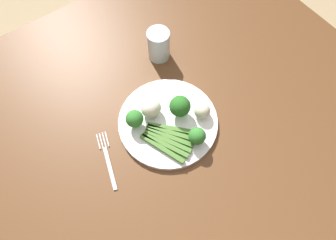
% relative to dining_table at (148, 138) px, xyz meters
% --- Properties ---
extents(ground_plane, '(6.00, 6.00, 0.02)m').
position_rel_dining_table_xyz_m(ground_plane, '(0.00, 0.00, -0.68)').
color(ground_plane, tan).
extents(dining_table, '(1.42, 1.09, 0.76)m').
position_rel_dining_table_xyz_m(dining_table, '(0.00, 0.00, 0.00)').
color(dining_table, brown).
rests_on(dining_table, ground_plane).
extents(plate, '(0.28, 0.28, 0.01)m').
position_rel_dining_table_xyz_m(plate, '(0.05, -0.03, 0.10)').
color(plate, white).
rests_on(plate, dining_table).
extents(asparagus_bundle, '(0.13, 0.15, 0.01)m').
position_rel_dining_table_xyz_m(asparagus_bundle, '(0.02, -0.08, 0.11)').
color(asparagus_bundle, '#47752D').
rests_on(asparagus_bundle, plate).
extents(broccoli_left, '(0.06, 0.06, 0.07)m').
position_rel_dining_table_xyz_m(broccoli_left, '(0.09, -0.03, 0.15)').
color(broccoli_left, '#568E33').
rests_on(broccoli_left, plate).
extents(broccoli_right, '(0.05, 0.05, 0.06)m').
position_rel_dining_table_xyz_m(broccoli_right, '(-0.02, 0.01, 0.14)').
color(broccoli_right, '#609E3D').
rests_on(broccoli_right, plate).
extents(broccoli_front_left, '(0.05, 0.05, 0.06)m').
position_rel_dining_table_xyz_m(broccoli_front_left, '(0.08, -0.12, 0.14)').
color(broccoli_front_left, '#609E3D').
rests_on(broccoli_front_left, plate).
extents(cauliflower_outer_edge, '(0.06, 0.06, 0.06)m').
position_rel_dining_table_xyz_m(cauliflower_outer_edge, '(0.03, 0.02, 0.13)').
color(cauliflower_outer_edge, white).
rests_on(cauliflower_outer_edge, plate).
extents(cauliflower_mid, '(0.04, 0.04, 0.04)m').
position_rel_dining_table_xyz_m(cauliflower_mid, '(0.14, -0.07, 0.13)').
color(cauliflower_mid, beige).
rests_on(cauliflower_mid, plate).
extents(fork, '(0.07, 0.16, 0.00)m').
position_rel_dining_table_xyz_m(fork, '(-0.14, -0.02, 0.09)').
color(fork, silver).
rests_on(fork, dining_table).
extents(water_glass, '(0.07, 0.07, 0.10)m').
position_rel_dining_table_xyz_m(water_glass, '(0.17, 0.18, 0.14)').
color(water_glass, silver).
rests_on(water_glass, dining_table).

